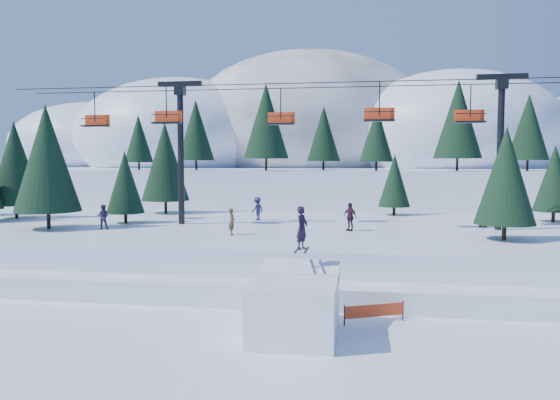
# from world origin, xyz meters

# --- Properties ---
(ground) EXTENTS (160.00, 160.00, 0.00)m
(ground) POSITION_xyz_m (0.00, 0.00, 0.00)
(ground) COLOR white
(ground) RESTS_ON ground
(mid_shelf) EXTENTS (70.00, 22.00, 2.50)m
(mid_shelf) POSITION_xyz_m (0.00, 18.00, 1.25)
(mid_shelf) COLOR white
(mid_shelf) RESTS_ON ground
(berm) EXTENTS (70.00, 6.00, 1.10)m
(berm) POSITION_xyz_m (0.00, 8.00, 0.55)
(berm) COLOR white
(berm) RESTS_ON ground
(mountain_ridge) EXTENTS (119.00, 60.00, 26.46)m
(mountain_ridge) POSITION_xyz_m (-5.08, 73.36, 9.64)
(mountain_ridge) COLOR white
(mountain_ridge) RESTS_ON ground
(jump_kicker) EXTENTS (3.38, 4.60, 5.16)m
(jump_kicker) POSITION_xyz_m (1.45, 1.56, 1.26)
(jump_kicker) COLOR white
(jump_kicker) RESTS_ON ground
(chairlift) EXTENTS (46.00, 3.21, 10.28)m
(chairlift) POSITION_xyz_m (1.77, 18.05, 9.32)
(chairlift) COLOR black
(chairlift) RESTS_ON mid_shelf
(conifer_stand) EXTENTS (61.32, 17.03, 10.11)m
(conifer_stand) POSITION_xyz_m (4.21, 18.97, 6.97)
(conifer_stand) COLOR black
(conifer_stand) RESTS_ON mid_shelf
(distant_skiers) EXTENTS (26.54, 9.52, 1.86)m
(distant_skiers) POSITION_xyz_m (-0.99, 17.69, 3.39)
(distant_skiers) COLOR #4F3720
(distant_skiers) RESTS_ON mid_shelf
(banner_near) EXTENTS (2.60, 1.23, 0.90)m
(banner_near) POSITION_xyz_m (4.64, 3.81, 0.54)
(banner_near) COLOR black
(banner_near) RESTS_ON ground
(banner_far) EXTENTS (2.78, 0.73, 0.90)m
(banner_far) POSITION_xyz_m (12.07, 6.42, 0.54)
(banner_far) COLOR black
(banner_far) RESTS_ON ground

